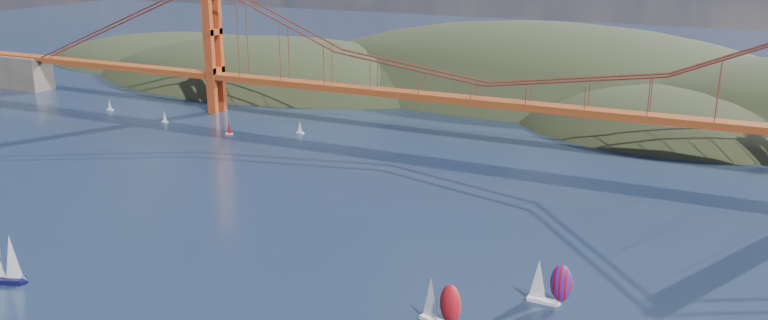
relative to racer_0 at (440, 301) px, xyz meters
The scene contains 8 objects.
headlands 228.82m from the racer_0, 87.20° to the left, with size 725.00×225.00×96.00m.
bridge 137.12m from the racer_0, 105.34° to the left, with size 552.00×12.00×55.00m.
racer_0 is the anchor object (origin of this frame).
racer_rwb 24.48m from the racer_0, 46.48° to the left, with size 9.01×3.67×10.37m.
distant_boat_0 226.95m from the racer_0, 150.56° to the left, with size 3.00×2.00×4.70m.
distant_boat_1 192.18m from the racer_0, 146.95° to the left, with size 3.00×2.00×4.70m.
distant_boat_2 161.10m from the racer_0, 141.42° to the left, with size 3.00×2.00×4.70m.
distant_boat_3 152.85m from the racer_0, 132.05° to the left, with size 3.00×2.00×4.70m.
Camera 1 is at (80.65, -71.41, 72.59)m, focal length 35.00 mm.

